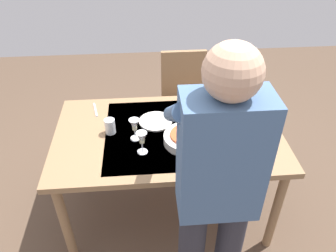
{
  "coord_description": "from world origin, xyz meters",
  "views": [
    {
      "loc": [
        0.14,
        1.74,
        2.11
      ],
      "look_at": [
        0.0,
        0.0,
        0.81
      ],
      "focal_mm": 35.46,
      "sensor_mm": 36.0,
      "label": 1
    }
  ],
  "objects_px": {
    "chair_near": "(184,95)",
    "serving_bowl_pasta": "(187,138)",
    "wine_glass_right": "(134,126)",
    "water_cup_near_right": "(110,126)",
    "wine_bottle": "(240,96)",
    "dinner_plate_near": "(156,121)",
    "dining_table": "(168,141)",
    "person_server": "(216,191)",
    "wine_glass_left": "(142,139)",
    "water_cup_near_left": "(209,103)"
  },
  "relations": [
    {
      "from": "wine_glass_right",
      "to": "serving_bowl_pasta",
      "type": "height_order",
      "value": "wine_glass_right"
    },
    {
      "from": "dining_table",
      "to": "dinner_plate_near",
      "type": "xyz_separation_m",
      "value": [
        0.08,
        -0.12,
        0.08
      ]
    },
    {
      "from": "wine_bottle",
      "to": "serving_bowl_pasta",
      "type": "distance_m",
      "value": 0.55
    },
    {
      "from": "dining_table",
      "to": "person_server",
      "type": "xyz_separation_m",
      "value": [
        -0.16,
        0.72,
        0.28
      ]
    },
    {
      "from": "dining_table",
      "to": "dinner_plate_near",
      "type": "relative_size",
      "value": 6.53
    },
    {
      "from": "dining_table",
      "to": "serving_bowl_pasta",
      "type": "bearing_deg",
      "value": 134.3
    },
    {
      "from": "chair_near",
      "to": "wine_bottle",
      "type": "bearing_deg",
      "value": 117.82
    },
    {
      "from": "person_server",
      "to": "dinner_plate_near",
      "type": "height_order",
      "value": "person_server"
    },
    {
      "from": "water_cup_near_left",
      "to": "water_cup_near_right",
      "type": "relative_size",
      "value": 0.95
    },
    {
      "from": "wine_glass_right",
      "to": "person_server",
      "type": "bearing_deg",
      "value": 119.9
    },
    {
      "from": "dining_table",
      "to": "wine_glass_right",
      "type": "bearing_deg",
      "value": 13.9
    },
    {
      "from": "wine_glass_left",
      "to": "water_cup_near_right",
      "type": "height_order",
      "value": "wine_glass_left"
    },
    {
      "from": "wine_glass_right",
      "to": "chair_near",
      "type": "bearing_deg",
      "value": -115.89
    },
    {
      "from": "wine_bottle",
      "to": "serving_bowl_pasta",
      "type": "height_order",
      "value": "wine_bottle"
    },
    {
      "from": "serving_bowl_pasta",
      "to": "chair_near",
      "type": "bearing_deg",
      "value": -96.17
    },
    {
      "from": "chair_near",
      "to": "wine_glass_left",
      "type": "xyz_separation_m",
      "value": [
        0.39,
        1.02,
        0.34
      ]
    },
    {
      "from": "wine_bottle",
      "to": "wine_glass_left",
      "type": "xyz_separation_m",
      "value": [
        0.71,
        0.42,
        -0.01
      ]
    },
    {
      "from": "water_cup_near_right",
      "to": "dinner_plate_near",
      "type": "relative_size",
      "value": 0.45
    },
    {
      "from": "wine_bottle",
      "to": "water_cup_near_right",
      "type": "relative_size",
      "value": 2.87
    },
    {
      "from": "wine_glass_right",
      "to": "water_cup_near_right",
      "type": "bearing_deg",
      "value": -26.11
    },
    {
      "from": "person_server",
      "to": "water_cup_near_right",
      "type": "xyz_separation_m",
      "value": [
        0.54,
        -0.74,
        -0.15
      ]
    },
    {
      "from": "wine_glass_right",
      "to": "water_cup_near_right",
      "type": "distance_m",
      "value": 0.19
    },
    {
      "from": "dinner_plate_near",
      "to": "water_cup_near_right",
      "type": "bearing_deg",
      "value": 17.49
    },
    {
      "from": "dining_table",
      "to": "wine_bottle",
      "type": "xyz_separation_m",
      "value": [
        -0.53,
        -0.23,
        0.19
      ]
    },
    {
      "from": "dining_table",
      "to": "wine_glass_right",
      "type": "height_order",
      "value": "wine_glass_right"
    },
    {
      "from": "person_server",
      "to": "water_cup_near_right",
      "type": "bearing_deg",
      "value": -53.77
    },
    {
      "from": "wine_glass_right",
      "to": "water_cup_near_right",
      "type": "xyz_separation_m",
      "value": [
        0.16,
        -0.08,
        -0.05
      ]
    },
    {
      "from": "dining_table",
      "to": "wine_glass_left",
      "type": "height_order",
      "value": "wine_glass_left"
    },
    {
      "from": "wine_bottle",
      "to": "dinner_plate_near",
      "type": "xyz_separation_m",
      "value": [
        0.61,
        0.11,
        -0.1
      ]
    },
    {
      "from": "dining_table",
      "to": "water_cup_near_left",
      "type": "distance_m",
      "value": 0.43
    },
    {
      "from": "dinner_plate_near",
      "to": "water_cup_near_left",
      "type": "bearing_deg",
      "value": -161.08
    },
    {
      "from": "person_server",
      "to": "water_cup_near_right",
      "type": "relative_size",
      "value": 16.36
    },
    {
      "from": "wine_glass_left",
      "to": "water_cup_near_right",
      "type": "distance_m",
      "value": 0.3
    },
    {
      "from": "wine_glass_left",
      "to": "dinner_plate_near",
      "type": "bearing_deg",
      "value": -107.25
    },
    {
      "from": "chair_near",
      "to": "water_cup_near_right",
      "type": "height_order",
      "value": "chair_near"
    },
    {
      "from": "person_server",
      "to": "wine_bottle",
      "type": "xyz_separation_m",
      "value": [
        -0.37,
        -0.95,
        -0.09
      ]
    },
    {
      "from": "dining_table",
      "to": "chair_near",
      "type": "xyz_separation_m",
      "value": [
        -0.22,
        -0.84,
        -0.16
      ]
    },
    {
      "from": "serving_bowl_pasta",
      "to": "dining_table",
      "type": "bearing_deg",
      "value": -45.7
    },
    {
      "from": "dining_table",
      "to": "wine_bottle",
      "type": "relative_size",
      "value": 5.07
    },
    {
      "from": "chair_near",
      "to": "wine_glass_left",
      "type": "bearing_deg",
      "value": 69.27
    },
    {
      "from": "chair_near",
      "to": "wine_glass_right",
      "type": "relative_size",
      "value": 6.03
    },
    {
      "from": "dining_table",
      "to": "wine_glass_left",
      "type": "bearing_deg",
      "value": 47.65
    },
    {
      "from": "water_cup_near_left",
      "to": "dinner_plate_near",
      "type": "relative_size",
      "value": 0.42
    },
    {
      "from": "wine_glass_left",
      "to": "dinner_plate_near",
      "type": "height_order",
      "value": "wine_glass_left"
    },
    {
      "from": "dining_table",
      "to": "serving_bowl_pasta",
      "type": "relative_size",
      "value": 5.01
    },
    {
      "from": "dining_table",
      "to": "wine_glass_left",
      "type": "xyz_separation_m",
      "value": [
        0.17,
        0.19,
        0.18
      ]
    },
    {
      "from": "water_cup_near_left",
      "to": "serving_bowl_pasta",
      "type": "xyz_separation_m",
      "value": [
        0.2,
        0.37,
        -0.02
      ]
    },
    {
      "from": "chair_near",
      "to": "wine_glass_left",
      "type": "distance_m",
      "value": 1.15
    },
    {
      "from": "chair_near",
      "to": "serving_bowl_pasta",
      "type": "relative_size",
      "value": 3.03
    },
    {
      "from": "chair_near",
      "to": "dinner_plate_near",
      "type": "height_order",
      "value": "chair_near"
    }
  ]
}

